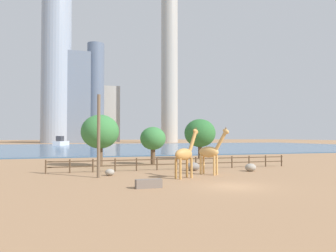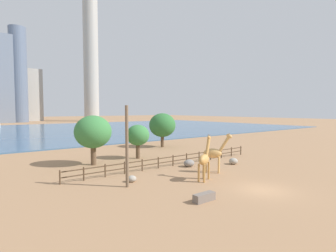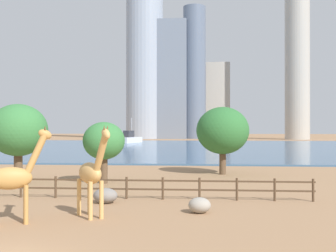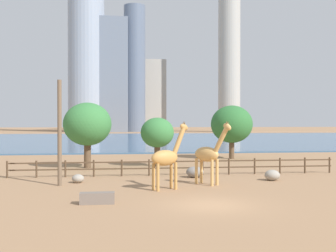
{
  "view_description": "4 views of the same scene",
  "coord_description": "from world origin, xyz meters",
  "px_view_note": "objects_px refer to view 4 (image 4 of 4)",
  "views": [
    {
      "loc": [
        -11.23,
        -20.66,
        3.55
      ],
      "look_at": [
        1.8,
        20.99,
        4.86
      ],
      "focal_mm": 35.0,
      "sensor_mm": 36.0,
      "label": 1
    },
    {
      "loc": [
        -19.33,
        -12.24,
        6.66
      ],
      "look_at": [
        2.48,
        16.29,
        4.49
      ],
      "focal_mm": 28.0,
      "sensor_mm": 36.0,
      "label": 2
    },
    {
      "loc": [
        6.63,
        -12.65,
        4.22
      ],
      "look_at": [
        3.18,
        28.98,
        4.4
      ],
      "focal_mm": 45.0,
      "sensor_mm": 36.0,
      "label": 3
    },
    {
      "loc": [
        -4.93,
        -21.1,
        4.32
      ],
      "look_at": [
        0.29,
        19.76,
        3.84
      ],
      "focal_mm": 45.0,
      "sensor_mm": 36.0,
      "label": 4
    }
  ],
  "objects_px": {
    "utility_pole": "(60,133)",
    "tree_left_large": "(157,133)",
    "boulder_by_pole": "(195,172)",
    "boulder_small": "(272,175)",
    "giraffe_tall": "(167,158)",
    "giraffe_companion": "(209,154)",
    "boulder_near_fence": "(78,179)",
    "feeding_trough": "(97,198)",
    "tree_right_tall": "(232,124)",
    "boat_sailboat": "(86,132)",
    "tree_center_broad": "(87,124)"
  },
  "relations": [
    {
      "from": "giraffe_tall",
      "to": "tree_center_broad",
      "type": "relative_size",
      "value": 0.71
    },
    {
      "from": "boulder_near_fence",
      "to": "tree_center_broad",
      "type": "distance_m",
      "value": 10.19
    },
    {
      "from": "utility_pole",
      "to": "tree_left_large",
      "type": "xyz_separation_m",
      "value": [
        7.69,
        11.08,
        -0.36
      ]
    },
    {
      "from": "feeding_trough",
      "to": "boulder_small",
      "type": "bearing_deg",
      "value": 30.19
    },
    {
      "from": "utility_pole",
      "to": "boat_sailboat",
      "type": "height_order",
      "value": "utility_pole"
    },
    {
      "from": "boulder_small",
      "to": "tree_right_tall",
      "type": "relative_size",
      "value": 0.18
    },
    {
      "from": "boulder_near_fence",
      "to": "tree_right_tall",
      "type": "distance_m",
      "value": 23.49
    },
    {
      "from": "boat_sailboat",
      "to": "tree_center_broad",
      "type": "bearing_deg",
      "value": -151.68
    },
    {
      "from": "giraffe_tall",
      "to": "giraffe_companion",
      "type": "xyz_separation_m",
      "value": [
        3.06,
        1.57,
        0.05
      ]
    },
    {
      "from": "boulder_near_fence",
      "to": "boulder_small",
      "type": "relative_size",
      "value": 0.75
    },
    {
      "from": "tree_right_tall",
      "to": "boulder_near_fence",
      "type": "bearing_deg",
      "value": -133.18
    },
    {
      "from": "boulder_near_fence",
      "to": "feeding_trough",
      "type": "xyz_separation_m",
      "value": [
        1.64,
        -7.75,
        -0.0
      ]
    },
    {
      "from": "boulder_small",
      "to": "boat_sailboat",
      "type": "relative_size",
      "value": 0.14
    },
    {
      "from": "giraffe_companion",
      "to": "boulder_near_fence",
      "type": "height_order",
      "value": "giraffe_companion"
    },
    {
      "from": "utility_pole",
      "to": "tree_left_large",
      "type": "bearing_deg",
      "value": 55.23
    },
    {
      "from": "utility_pole",
      "to": "feeding_trough",
      "type": "height_order",
      "value": "utility_pole"
    },
    {
      "from": "boulder_by_pole",
      "to": "boulder_small",
      "type": "xyz_separation_m",
      "value": [
        5.28,
        -2.29,
        -0.04
      ]
    },
    {
      "from": "boulder_near_fence",
      "to": "boulder_small",
      "type": "xyz_separation_m",
      "value": [
        13.92,
        -0.6,
        0.09
      ]
    },
    {
      "from": "giraffe_companion",
      "to": "boulder_near_fence",
      "type": "distance_m",
      "value": 9.27
    },
    {
      "from": "boulder_near_fence",
      "to": "feeding_trough",
      "type": "relative_size",
      "value": 0.46
    },
    {
      "from": "utility_pole",
      "to": "feeding_trough",
      "type": "relative_size",
      "value": 3.93
    },
    {
      "from": "giraffe_companion",
      "to": "tree_center_broad",
      "type": "distance_m",
      "value": 14.66
    },
    {
      "from": "tree_center_broad",
      "to": "boat_sailboat",
      "type": "relative_size",
      "value": 0.77
    },
    {
      "from": "utility_pole",
      "to": "boulder_by_pole",
      "type": "relative_size",
      "value": 5.22
    },
    {
      "from": "tree_left_large",
      "to": "boat_sailboat",
      "type": "relative_size",
      "value": 0.59
    },
    {
      "from": "giraffe_companion",
      "to": "boulder_small",
      "type": "relative_size",
      "value": 3.9
    },
    {
      "from": "giraffe_tall",
      "to": "tree_right_tall",
      "type": "height_order",
      "value": "tree_right_tall"
    },
    {
      "from": "giraffe_tall",
      "to": "feeding_trough",
      "type": "bearing_deg",
      "value": -160.82
    },
    {
      "from": "giraffe_companion",
      "to": "tree_center_broad",
      "type": "bearing_deg",
      "value": 178.64
    },
    {
      "from": "utility_pole",
      "to": "boulder_near_fence",
      "type": "bearing_deg",
      "value": 46.15
    },
    {
      "from": "feeding_trough",
      "to": "tree_left_large",
      "type": "xyz_separation_m",
      "value": [
        4.95,
        17.69,
        2.89
      ]
    },
    {
      "from": "giraffe_tall",
      "to": "tree_left_large",
      "type": "relative_size",
      "value": 0.92
    },
    {
      "from": "giraffe_tall",
      "to": "giraffe_companion",
      "type": "height_order",
      "value": "giraffe_companion"
    },
    {
      "from": "utility_pole",
      "to": "boulder_near_fence",
      "type": "height_order",
      "value": "utility_pole"
    },
    {
      "from": "utility_pole",
      "to": "tree_center_broad",
      "type": "height_order",
      "value": "utility_pole"
    },
    {
      "from": "tree_right_tall",
      "to": "giraffe_companion",
      "type": "bearing_deg",
      "value": -110.26
    },
    {
      "from": "boulder_small",
      "to": "boulder_near_fence",
      "type": "bearing_deg",
      "value": 177.53
    },
    {
      "from": "giraffe_companion",
      "to": "feeding_trough",
      "type": "bearing_deg",
      "value": -90.48
    },
    {
      "from": "utility_pole",
      "to": "feeding_trough",
      "type": "xyz_separation_m",
      "value": [
        2.74,
        -6.6,
        -3.24
      ]
    },
    {
      "from": "feeding_trough",
      "to": "tree_right_tall",
      "type": "distance_m",
      "value": 28.72
    },
    {
      "from": "giraffe_tall",
      "to": "utility_pole",
      "type": "xyz_separation_m",
      "value": [
        -6.91,
        2.48,
        1.52
      ]
    },
    {
      "from": "giraffe_tall",
      "to": "boat_sailboat",
      "type": "relative_size",
      "value": 0.55
    },
    {
      "from": "tree_right_tall",
      "to": "boat_sailboat",
      "type": "height_order",
      "value": "boat_sailboat"
    },
    {
      "from": "boulder_small",
      "to": "tree_left_large",
      "type": "relative_size",
      "value": 0.24
    },
    {
      "from": "boulder_near_fence",
      "to": "giraffe_tall",
      "type": "bearing_deg",
      "value": -32.02
    },
    {
      "from": "boulder_near_fence",
      "to": "boulder_by_pole",
      "type": "bearing_deg",
      "value": 11.07
    },
    {
      "from": "giraffe_companion",
      "to": "utility_pole",
      "type": "bearing_deg",
      "value": -133.89
    },
    {
      "from": "giraffe_tall",
      "to": "tree_left_large",
      "type": "distance_m",
      "value": 13.64
    },
    {
      "from": "giraffe_tall",
      "to": "boulder_by_pole",
      "type": "relative_size",
      "value": 3.18
    },
    {
      "from": "giraffe_companion",
      "to": "boulder_small",
      "type": "height_order",
      "value": "giraffe_companion"
    }
  ]
}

